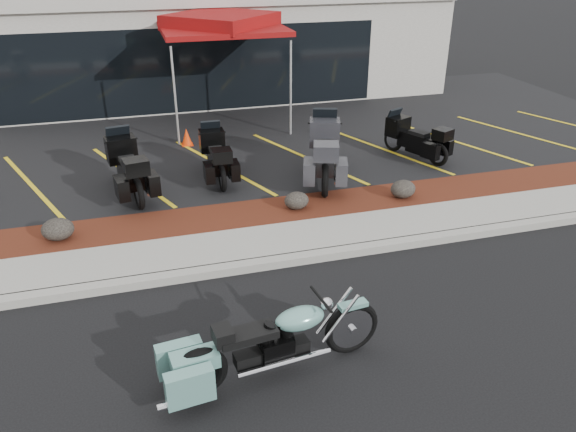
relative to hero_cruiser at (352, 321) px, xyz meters
name	(u,v)px	position (x,y,z in m)	size (l,w,h in m)	color
ground	(280,295)	(-0.57, 1.63, -0.54)	(90.00, 90.00, 0.00)	black
curb	(267,263)	(-0.57, 2.53, -0.46)	(24.00, 0.25, 0.15)	gray
sidewalk	(258,244)	(-0.57, 3.23, -0.46)	(24.00, 1.20, 0.15)	gray
mulch_bed	(245,217)	(-0.57, 4.43, -0.46)	(24.00, 1.20, 0.16)	#3A0F0D
upper_lot	(206,137)	(-0.57, 9.83, -0.46)	(26.00, 9.60, 0.15)	black
dealership_building	(177,35)	(-0.57, 16.10, 1.47)	(18.00, 8.16, 4.00)	#9E998F
boulder_left	(58,229)	(-4.15, 4.31, -0.17)	(0.59, 0.49, 0.42)	black
boulder_mid	(297,201)	(0.52, 4.36, -0.19)	(0.52, 0.43, 0.36)	black
boulder_right	(403,189)	(2.91, 4.27, -0.18)	(0.55, 0.46, 0.39)	black
hero_cruiser	(352,321)	(0.00, 0.00, 0.00)	(3.04, 0.77, 1.07)	#67A198
touring_black_front	(121,154)	(-2.91, 6.91, 0.28)	(2.29, 0.87, 1.33)	black
touring_black_mid	(212,144)	(-0.79, 7.19, 0.21)	(2.05, 0.78, 1.19)	black
touring_grey	(324,137)	(1.88, 6.55, 0.35)	(2.53, 0.97, 1.47)	#303036
touring_black_rear	(394,130)	(4.00, 7.08, 0.19)	(1.97, 0.75, 1.14)	black
traffic_cone	(187,137)	(-1.19, 9.05, -0.15)	(0.29, 0.29, 0.46)	#F53908
popup_canopy	(221,24)	(0.20, 10.76, 2.50)	(4.42, 4.42, 3.18)	silver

